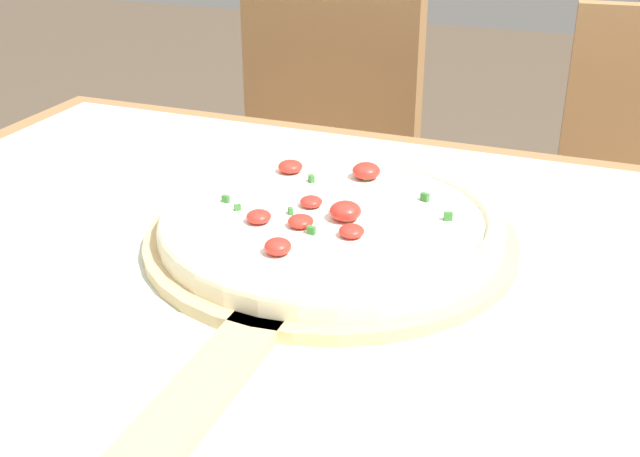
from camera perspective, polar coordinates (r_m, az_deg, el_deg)
dining_table at (r=0.77m, az=-1.04°, el=-12.95°), size 1.17×0.93×0.77m
towel_cloth at (r=0.70m, az=-1.12°, el=-5.21°), size 1.09×0.85×0.00m
pizza_peel at (r=0.78m, az=0.15°, el=-1.43°), size 0.37×0.59×0.01m
pizza at (r=0.79m, az=0.78°, el=0.56°), size 0.34×0.34×0.04m
chair_left at (r=1.60m, az=-0.82°, el=3.06°), size 0.44×0.44×0.89m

